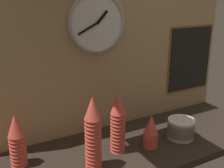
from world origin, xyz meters
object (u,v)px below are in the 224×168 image
cup_stack_center_left (93,133)px  bowl_stack_right (181,128)px  menu_board (190,59)px  cup_stack_center_right (151,131)px  cup_stack_far_left (17,140)px  cup_stack_center (118,123)px  wall_clock (97,22)px

cup_stack_center_left → bowl_stack_right: cup_stack_center_left is taller
bowl_stack_right → menu_board: menu_board is taller
cup_stack_center_right → cup_stack_far_left: cup_stack_far_left is taller
cup_stack_center → wall_clock: 0.54m
cup_stack_far_left → wall_clock: (0.49, 0.14, 0.50)m
cup_stack_center → cup_stack_center_right: size_ratio=1.72×
cup_stack_center_left → wall_clock: 0.59m
cup_stack_center_left → menu_board: size_ratio=0.80×
cup_stack_center → cup_stack_center_right: (0.17, -0.05, -0.07)m
bowl_stack_right → menu_board: size_ratio=0.34×
cup_stack_center_left → menu_board: bearing=20.8°
wall_clock → cup_stack_far_left: bearing=-164.4°
cup_stack_center → cup_stack_far_left: size_ratio=1.22×
cup_stack_center_left → bowl_stack_right: 0.56m
cup_stack_center → wall_clock: bearing=86.3°
cup_stack_center → menu_board: 0.78m
cup_stack_center_right → bowl_stack_right: 0.21m
cup_stack_center_right → cup_stack_far_left: bearing=165.5°
cup_stack_center_right → bowl_stack_right: (0.21, -0.00, -0.03)m
menu_board → bowl_stack_right: bearing=-136.4°
wall_clock → menu_board: bearing=0.7°
cup_stack_center_right → menu_board: menu_board is taller
cup_stack_center → cup_stack_far_left: (-0.47, 0.12, -0.03)m
bowl_stack_right → cup_stack_center_right: bearing=179.9°
cup_stack_center_left → cup_stack_far_left: size_ratio=1.37×
bowl_stack_right → cup_stack_center_left: bearing=-177.8°
cup_stack_far_left → menu_board: size_ratio=0.59×
cup_stack_center → cup_stack_far_left: 0.49m
cup_stack_center_right → wall_clock: 0.64m
wall_clock → menu_board: size_ratio=0.74×
bowl_stack_right → wall_clock: (-0.36, 0.30, 0.57)m
cup_stack_far_left → bowl_stack_right: (0.85, -0.17, -0.07)m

